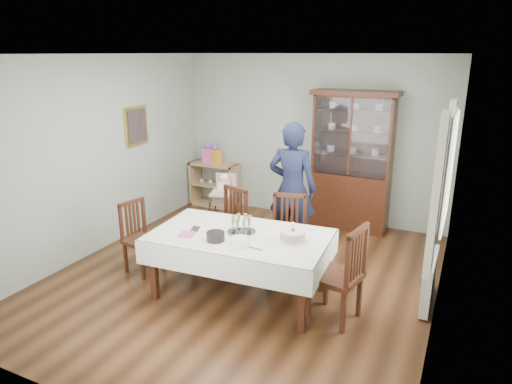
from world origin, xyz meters
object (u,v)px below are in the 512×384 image
Objects in this scene: chair_end_right at (336,292)px; chair_far_left at (227,240)px; woman at (292,188)px; gift_bag_orange at (215,155)px; gift_bag_pink at (208,154)px; china_cabinet at (352,159)px; chair_far_right at (287,251)px; sideboard at (215,184)px; high_chair at (225,211)px; dining_table at (240,265)px; champagne_tray at (241,228)px; birthday_cake at (293,236)px; chair_end_left at (143,251)px.

chair_far_left is at bearing -103.45° from chair_end_right.
woman is 2.33m from gift_bag_orange.
gift_bag_pink is at bearing -119.93° from chair_end_right.
china_cabinet is 2.16× the size of chair_far_right.
chair_far_left is 0.98× the size of chair_far_right.
chair_end_right is at bearing -41.57° from sideboard.
high_chair is at bearing -54.16° from gift_bag_orange.
chair_far_right is (0.28, 0.75, -0.09)m from dining_table.
high_chair is at bearing 125.31° from champagne_tray.
gift_bag_orange is (-2.49, 2.60, 0.14)m from birthday_cake.
champagne_tray is (-0.01, 0.05, 0.44)m from dining_table.
chair_far_left is at bearing 40.32° from woman.
china_cabinet is 2.61m from gift_bag_pink.
chair_far_left is at bearing 128.43° from dining_table.
champagne_tray is at bearing -52.49° from gift_bag_pink.
birthday_cake is at bearing -76.45° from chair_end_left.
dining_table is 1.52m from woman.
gift_bag_pink is at bearing 24.73° from chair_end_left.
sideboard is at bearing 124.88° from chair_far_right.
gift_bag_orange is (-1.28, 1.92, 0.67)m from chair_far_left.
gift_bag_orange is (-1.88, 2.63, 0.14)m from champagne_tray.
dining_table is 1.14m from chair_end_right.
chair_far_right is 1.16m from chair_end_right.
chair_far_right is (0.88, -0.00, 0.01)m from chair_far_left.
woman is at bearing -34.81° from chair_end_left.
woman is at bearing -19.26° from high_chair.
chair_far_left is at bearing -56.29° from gift_bag_orange.
gift_bag_pink reaches higher than chair_end_left.
chair_end_left is 1.51m from champagne_tray.
chair_end_left is 0.50× the size of woman.
china_cabinet is 6.79× the size of birthday_cake.
chair_far_right is 1.03× the size of high_chair.
chair_far_left is (1.32, -1.94, -0.11)m from sideboard.
dining_table is at bearing -102.24° from china_cabinet.
birthday_cake is at bearing 7.30° from dining_table.
chair_end_left reaches higher than dining_table.
chair_far_right is at bearing -39.93° from gift_bag_pink.
chair_end_right is 0.74m from birthday_cake.
chair_end_left is (-0.81, -0.74, -0.02)m from chair_far_left.
china_cabinet is at bearing -157.76° from chair_end_right.
chair_far_right is (-0.30, -1.92, -0.82)m from china_cabinet.
china_cabinet reaches higher than chair_far_left.
chair_end_left is at bearing -178.54° from champagne_tray.
chair_end_left is at bearing -126.80° from china_cabinet.
dining_table is 0.95× the size of china_cabinet.
birthday_cake is (-0.54, 0.09, 0.50)m from chair_end_right.
sideboard is at bearing 179.51° from china_cabinet.
chair_far_right reaches higher than champagne_tray.
birthday_cake is (2.02, 0.06, 0.54)m from chair_end_left.
champagne_tray is at bearing -32.17° from chair_far_left.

